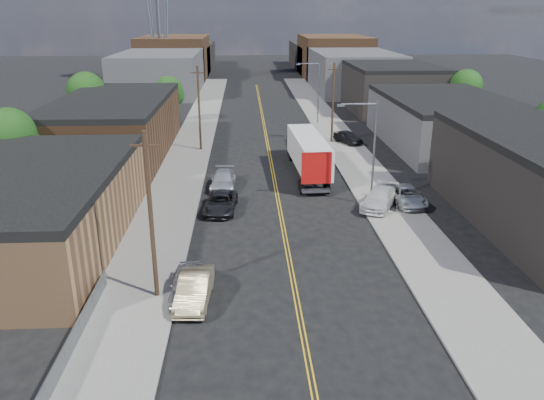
{
  "coord_description": "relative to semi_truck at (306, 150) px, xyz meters",
  "views": [
    {
      "loc": [
        -2.86,
        -17.87,
        15.97
      ],
      "look_at": [
        -0.9,
        19.7,
        2.5
      ],
      "focal_mm": 35.0,
      "sensor_mm": 36.0,
      "label": 1
    }
  ],
  "objects": [
    {
      "name": "car_left_d",
      "position": [
        -8.49,
        -4.84,
        -1.58
      ],
      "size": [
        2.41,
        5.49,
        1.57
      ],
      "primitive_type": "imported",
      "rotation": [
        0.0,
        0.0,
        -0.04
      ],
      "color": "silver",
      "rests_on": "ground"
    },
    {
      "name": "industrial_right_b",
      "position": [
        18.51,
        10.79,
        0.68
      ],
      "size": [
        14.0,
        24.0,
        6.1
      ],
      "color": "#333336",
      "rests_on": "ground"
    },
    {
      "name": "tree_left_mid",
      "position": [
        -27.43,
        19.79,
        3.11
      ],
      "size": [
        5.1,
        5.04,
        8.37
      ],
      "color": "black",
      "rests_on": "ground"
    },
    {
      "name": "sidewalk_left",
      "position": [
        -12.99,
        9.79,
        -2.29
      ],
      "size": [
        5.0,
        140.0,
        0.15
      ],
      "primitive_type": "cube",
      "color": "slate",
      "rests_on": "ground"
    },
    {
      "name": "skyline_right_a",
      "position": [
        16.51,
        59.79,
        1.63
      ],
      "size": [
        16.0,
        30.0,
        8.0
      ],
      "primitive_type": "cube",
      "color": "#333336",
      "rests_on": "ground"
    },
    {
      "name": "car_right_lot_a",
      "position": [
        7.51,
        -10.52,
        -1.46
      ],
      "size": [
        2.79,
        5.55,
        1.51
      ],
      "primitive_type": "imported",
      "rotation": [
        0.0,
        0.0,
        0.05
      ],
      "color": "#B2B6B7",
      "rests_on": "sidewalk_right"
    },
    {
      "name": "utility_pole_right",
      "position": [
        4.71,
        12.79,
        2.77
      ],
      "size": [
        1.6,
        0.26,
        10.0
      ],
      "color": "black",
      "rests_on": "ground"
    },
    {
      "name": "tree_left_far",
      "position": [
        -17.43,
        26.79,
        2.2
      ],
      "size": [
        4.35,
        4.2,
        6.97
      ],
      "color": "black",
      "rests_on": "ground"
    },
    {
      "name": "industrial_right_c",
      "position": [
        18.51,
        36.79,
        1.43
      ],
      "size": [
        14.0,
        22.0,
        7.6
      ],
      "color": "black",
      "rests_on": "ground"
    },
    {
      "name": "warehouse_tan",
      "position": [
        -21.49,
        -17.21,
        0.43
      ],
      "size": [
        12.0,
        22.0,
        5.6
      ],
      "color": "#936944",
      "rests_on": "ground"
    },
    {
      "name": "streetlight_near",
      "position": [
        4.11,
        -10.21,
        2.96
      ],
      "size": [
        3.39,
        0.25,
        9.0
      ],
      "color": "gray",
      "rests_on": "ground"
    },
    {
      "name": "car_left_b",
      "position": [
        -9.42,
        -25.85,
        -1.55
      ],
      "size": [
        2.06,
        5.09,
        1.64
      ],
      "primitive_type": "imported",
      "rotation": [
        0.0,
        0.0,
        -0.06
      ],
      "color": "#938560",
      "rests_on": "ground"
    },
    {
      "name": "skyline_right_b",
      "position": [
        16.51,
        84.79,
        2.63
      ],
      "size": [
        16.0,
        26.0,
        10.0
      ],
      "primitive_type": "cube",
      "color": "#4D321E",
      "rests_on": "ground"
    },
    {
      "name": "car_left_c",
      "position": [
        -8.49,
        -11.11,
        -1.61
      ],
      "size": [
        2.94,
        5.61,
        1.51
      ],
      "primitive_type": "imported",
      "rotation": [
        0.0,
        0.0,
        -0.08
      ],
      "color": "black",
      "rests_on": "ground"
    },
    {
      "name": "car_ahead_truck",
      "position": [
        0.61,
        11.99,
        -1.64
      ],
      "size": [
        2.51,
        5.26,
        1.45
      ],
      "primitive_type": "imported",
      "rotation": [
        0.0,
        0.0,
        -0.02
      ],
      "color": "black",
      "rests_on": "ground"
    },
    {
      "name": "skyline_left_a",
      "position": [
        -23.49,
        59.79,
        1.63
      ],
      "size": [
        16.0,
        30.0,
        8.0
      ],
      "primitive_type": "cube",
      "color": "#333336",
      "rests_on": "ground"
    },
    {
      "name": "warehouse_brown",
      "position": [
        -21.49,
        8.79,
        0.93
      ],
      "size": [
        12.0,
        26.0,
        6.6
      ],
      "color": "#4D321E",
      "rests_on": "ground"
    },
    {
      "name": "semi_truck",
      "position": [
        0.0,
        0.0,
        0.0
      ],
      "size": [
        3.27,
        15.97,
        4.16
      ],
      "rotation": [
        0.0,
        0.0,
        0.05
      ],
      "color": "silver",
      "rests_on": "ground"
    },
    {
      "name": "centerline",
      "position": [
        -3.49,
        9.79,
        -2.36
      ],
      "size": [
        0.32,
        120.0,
        0.01
      ],
      "primitive_type": "cube",
      "color": "gold",
      "rests_on": "ground"
    },
    {
      "name": "sidewalk_right",
      "position": [
        6.01,
        9.79,
        -2.29
      ],
      "size": [
        5.0,
        140.0,
        0.15
      ],
      "primitive_type": "cube",
      "color": "slate",
      "rests_on": "ground"
    },
    {
      "name": "skyline_right_c",
      "position": [
        16.51,
        104.79,
        1.13
      ],
      "size": [
        16.0,
        40.0,
        7.0
      ],
      "primitive_type": "cube",
      "color": "black",
      "rests_on": "ground"
    },
    {
      "name": "utility_pole_left_far",
      "position": [
        -11.69,
        9.79,
        2.77
      ],
      "size": [
        1.6,
        0.26,
        10.0
      ],
      "color": "black",
      "rests_on": "ground"
    },
    {
      "name": "car_left_a",
      "position": [
        -9.89,
        -25.21,
        -1.55
      ],
      "size": [
        1.94,
        4.79,
        1.63
      ],
      "primitive_type": "imported",
      "rotation": [
        0.0,
        0.0,
        0.0
      ],
      "color": "#A2A5A7",
      "rests_on": "ground"
    },
    {
      "name": "utility_pole_left_near",
      "position": [
        -11.69,
        -25.21,
        2.77
      ],
      "size": [
        1.6,
        0.26,
        10.0
      ],
      "color": "black",
      "rests_on": "ground"
    },
    {
      "name": "tree_left_near",
      "position": [
        -27.43,
        -5.21,
        2.81
      ],
      "size": [
        4.85,
        4.76,
        7.91
      ],
      "color": "black",
      "rests_on": "ground"
    },
    {
      "name": "tree_right_far",
      "position": [
        26.57,
        24.79,
        2.81
      ],
      "size": [
        4.85,
        4.76,
        7.91
      ],
      "color": "black",
      "rests_on": "ground"
    },
    {
      "name": "chainlink_fence",
      "position": [
        -14.99,
        -31.71,
        -1.71
      ],
      "size": [
        0.05,
        16.0,
        1.22
      ],
      "color": "slate",
      "rests_on": "ground"
    },
    {
      "name": "skyline_left_c",
      "position": [
        -23.49,
        104.79,
        1.13
      ],
      "size": [
        16.0,
        40.0,
        7.0
      ],
      "primitive_type": "cube",
      "color": "black",
      "rests_on": "ground"
    },
    {
      "name": "streetlight_far",
      "position": [
        4.11,
        24.79,
        2.96
      ],
      "size": [
        3.39,
        0.25,
        9.0
      ],
      "color": "gray",
      "rests_on": "ground"
    },
    {
      "name": "skyline_left_b",
      "position": [
        -23.49,
        84.79,
        2.63
      ],
      "size": [
        16.0,
        26.0,
        10.0
      ],
      "primitive_type": "cube",
      "color": "#4D321E",
      "rests_on": "ground"
    },
    {
      "name": "car_right_lot_c",
      "position": [
        6.66,
        11.94,
        -1.44
      ],
      "size": [
        3.64,
        4.91,
        1.56
      ],
      "primitive_type": "imported",
      "rotation": [
        0.0,
        0.0,
        0.45
      ],
      "color": "black",
      "rests_on": "sidewalk_right"
    },
    {
      "name": "car_right_lot_b",
      "position": [
        5.01,
        -11.21,
        -1.41
      ],
      "size": [
        4.65,
        5.95,
        1.61
      ],
      "primitive_type": "imported",
      "rotation": [
        0.0,
        0.0,
        -0.5
      ],
      "color": "silver",
      "rests_on": "sidewalk_right"
    },
    {
      "name": "ground",
      "position": [
        -3.49,
        24.79,
        -2.37
      ],
      "size": [
        260.0,
        260.0,
        0.0
      ],
      "primitive_type": "plane",
      "color": "black",
      "rests_on": "ground"
    }
  ]
}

